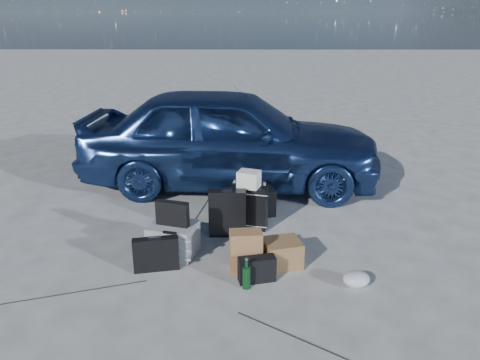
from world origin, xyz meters
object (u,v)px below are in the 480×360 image
at_px(suitcase_left, 227,213).
at_px(green_bottle, 246,274).
at_px(duffel_bag, 246,203).
at_px(suitcase_right, 249,208).
at_px(briefcase, 156,254).
at_px(cardboard_box, 282,253).
at_px(car, 230,137).
at_px(pelican_case, 173,239).

height_order(suitcase_left, green_bottle, suitcase_left).
xyz_separation_m(duffel_bag, green_bottle, (-0.01, -1.69, -0.02)).
bearing_deg(duffel_bag, suitcase_right, -102.69).
height_order(briefcase, cardboard_box, briefcase).
bearing_deg(suitcase_left, suitcase_right, 38.44).
bearing_deg(car, suitcase_left, -176.15).
relative_size(car, pelican_case, 9.07).
bearing_deg(duffel_bag, briefcase, -140.89).
bearing_deg(duffel_bag, cardboard_box, -90.50).
bearing_deg(suitcase_right, car, 112.71).
height_order(car, cardboard_box, car).
height_order(car, suitcase_left, car).
bearing_deg(suitcase_left, briefcase, -130.33).
bearing_deg(pelican_case, briefcase, -95.96).
xyz_separation_m(suitcase_left, green_bottle, (0.22, -1.14, -0.13)).
bearing_deg(pelican_case, suitcase_left, 54.14).
bearing_deg(pelican_case, suitcase_right, 53.68).
distance_m(suitcase_left, suitcase_right, 0.32).
distance_m(suitcase_right, cardboard_box, 0.96).
relative_size(cardboard_box, green_bottle, 1.19).
height_order(pelican_case, suitcase_right, suitcase_right).
xyz_separation_m(pelican_case, cardboard_box, (1.16, -0.23, -0.04)).
relative_size(car, cardboard_box, 11.89).
bearing_deg(briefcase, pelican_case, 57.96).
bearing_deg(green_bottle, car, 94.46).
xyz_separation_m(suitcase_right, duffel_bag, (-0.03, 0.36, -0.09)).
bearing_deg(car, cardboard_box, -162.64).
distance_m(briefcase, cardboard_box, 1.29).
xyz_separation_m(pelican_case, briefcase, (-0.13, -0.34, 0.00)).
height_order(suitcase_left, cardboard_box, suitcase_left).
xyz_separation_m(cardboard_box, green_bottle, (-0.37, -0.44, 0.02)).
distance_m(car, suitcase_right, 1.63).
bearing_deg(car, suitcase_right, -166.91).
bearing_deg(briefcase, car, 63.51).
bearing_deg(green_bottle, suitcase_left, 100.73).
xyz_separation_m(suitcase_left, suitcase_right, (0.25, 0.19, -0.01)).
bearing_deg(cardboard_box, suitcase_left, 130.10).
bearing_deg(car, green_bottle, -171.96).
relative_size(briefcase, suitcase_left, 0.82).
height_order(car, pelican_case, car).
bearing_deg(briefcase, duffel_bag, 44.55).
height_order(suitcase_left, duffel_bag, suitcase_left).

